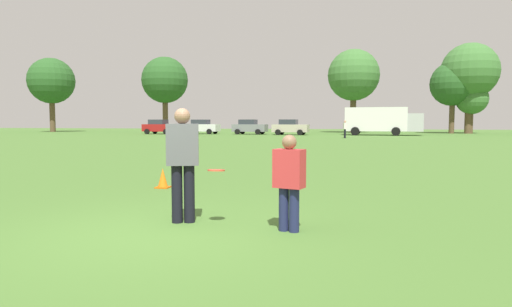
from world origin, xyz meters
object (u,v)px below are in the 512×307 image
object	(u,v)px
player_thrower	(183,158)
box_truck	(381,120)
parked_car_near_left	(160,127)
parked_car_mid_right	(290,127)
bystander_far_jogger	(345,128)
frisbee	(216,170)
parked_car_mid_left	(202,127)
parked_car_center	(249,127)
player_defender	(289,178)
traffic_cone	(163,179)

from	to	relation	value
player_thrower	box_truck	size ratio (longest dim) A/B	0.21
player_thrower	parked_car_near_left	xyz separation A→B (m)	(-20.70, 45.45, -0.11)
parked_car_mid_right	bystander_far_jogger	bearing A→B (deg)	-54.27
frisbee	parked_car_mid_left	distance (m)	49.70
parked_car_center	bystander_far_jogger	distance (m)	15.62
parked_car_mid_left	box_truck	bearing A→B (deg)	-2.42
player_defender	parked_car_mid_right	bearing A→B (deg)	97.39
bystander_far_jogger	parked_car_near_left	bearing A→B (deg)	158.48
parked_car_center	box_truck	distance (m)	15.71
player_thrower	bystander_far_jogger	xyz separation A→B (m)	(2.25, 36.41, -0.08)
frisbee	parked_car_mid_right	distance (m)	45.69
player_defender	player_thrower	bearing A→B (deg)	172.58
player_defender	parked_car_near_left	xyz separation A→B (m)	(-22.43, 45.68, 0.13)
player_defender	traffic_cone	bearing A→B (deg)	134.72
traffic_cone	parked_car_mid_right	size ratio (longest dim) A/B	0.11
player_thrower	frisbee	distance (m)	0.62
player_defender	parked_car_mid_left	world-z (taller)	parked_car_mid_left
traffic_cone	parked_car_mid_right	distance (m)	42.03
box_truck	bystander_far_jogger	size ratio (longest dim) A/B	5.12
traffic_cone	parked_car_mid_left	world-z (taller)	parked_car_mid_left
player_defender	parked_car_mid_right	distance (m)	45.94
parked_car_near_left	parked_car_mid_left	size ratio (longest dim) A/B	1.00
frisbee	parked_car_mid_right	xyz separation A→B (m)	(-4.76, 45.44, 0.06)
parked_car_near_left	parked_car_center	size ratio (longest dim) A/B	1.00
parked_car_mid_left	bystander_far_jogger	xyz separation A→B (m)	(17.84, -10.49, 0.03)
parked_car_near_left	traffic_cone	bearing A→B (deg)	-65.85
player_defender	traffic_cone	distance (m)	5.10
box_truck	parked_car_mid_right	bearing A→B (deg)	-176.52
box_truck	bystander_far_jogger	distance (m)	10.40
parked_car_mid_left	player_defender	bearing A→B (deg)	-69.81
player_thrower	frisbee	size ratio (longest dim) A/B	6.75
parked_car_mid_left	parked_car_near_left	bearing A→B (deg)	-164.28
parked_car_near_left	player_defender	bearing A→B (deg)	-63.84
player_defender	box_truck	distance (m)	46.42
bystander_far_jogger	player_thrower	bearing A→B (deg)	-93.53
player_thrower	parked_car_mid_right	xyz separation A→B (m)	(-4.18, 45.33, -0.11)
parked_car_mid_right	bystander_far_jogger	world-z (taller)	parked_car_mid_right
player_thrower	player_defender	bearing A→B (deg)	-7.42
player_defender	box_truck	xyz separation A→B (m)	(4.51, 46.19, 0.96)
player_thrower	parked_car_mid_left	distance (m)	49.42
traffic_cone	box_truck	xyz separation A→B (m)	(8.08, 42.59, 1.52)
parked_car_center	parked_car_mid_right	xyz separation A→B (m)	(5.24, -1.47, 0.00)
parked_car_near_left	parked_car_center	xyz separation A→B (m)	(11.28, 1.35, 0.00)
traffic_cone	parked_car_mid_left	bearing A→B (deg)	107.54
player_thrower	bystander_far_jogger	size ratio (longest dim) A/B	1.08
player_thrower	parked_car_center	size ratio (longest dim) A/B	0.42
player_defender	frisbee	distance (m)	1.16
player_defender	frisbee	bearing A→B (deg)	174.06
traffic_cone	bystander_far_jogger	distance (m)	33.29
player_thrower	player_defender	world-z (taller)	player_thrower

